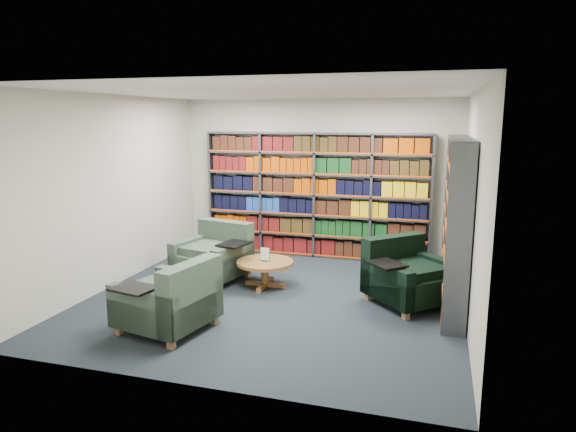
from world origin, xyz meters
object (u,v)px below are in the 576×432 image
(chair_teal_left, at_px, (216,256))
(chair_teal_front, at_px, (173,302))
(chair_green_right, at_px, (406,277))
(coffee_table, at_px, (265,266))

(chair_teal_left, bearing_deg, chair_teal_front, -79.92)
(chair_green_right, distance_m, coffee_table, 2.03)
(chair_teal_front, bearing_deg, chair_green_right, 34.42)
(chair_teal_front, bearing_deg, coffee_table, 74.09)
(chair_teal_left, distance_m, chair_green_right, 2.92)
(chair_green_right, height_order, chair_teal_front, chair_green_right)
(chair_green_right, bearing_deg, chair_teal_left, 174.85)
(chair_teal_left, relative_size, coffee_table, 1.46)
(chair_teal_left, bearing_deg, chair_green_right, -5.15)
(chair_teal_left, relative_size, chair_teal_front, 1.01)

